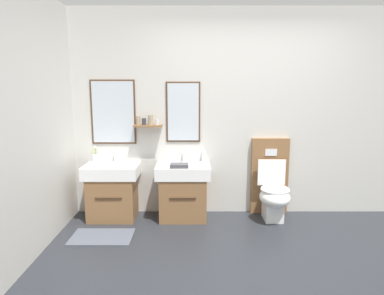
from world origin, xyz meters
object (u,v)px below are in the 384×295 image
object	(u,v)px
soap_dispenser	(205,156)
folded_hand_towel	(180,165)
toothbrush_cup	(96,157)
toilet	(273,189)
vanity_sink_left	(114,190)
vanity_sink_right	(184,190)

from	to	relation	value
soap_dispenser	folded_hand_towel	bearing A→B (deg)	-132.75
toothbrush_cup	soap_dispenser	xyz separation A→B (m)	(1.41, 0.01, 0.02)
toothbrush_cup	soap_dispenser	distance (m)	1.41
toothbrush_cup	toilet	bearing A→B (deg)	-4.05
toilet	toothbrush_cup	bearing A→B (deg)	175.95
soap_dispenser	folded_hand_towel	xyz separation A→B (m)	(-0.31, -0.33, -0.05)
vanity_sink_left	toilet	distance (m)	2.02
vanity_sink_right	folded_hand_towel	bearing A→B (deg)	-104.99
vanity_sink_left	toilet	bearing A→B (deg)	0.28
vanity_sink_left	folded_hand_towel	size ratio (longest dim) A/B	3.16
vanity_sink_right	toothbrush_cup	xyz separation A→B (m)	(-1.15, 0.17, 0.38)
vanity_sink_right	folded_hand_towel	world-z (taller)	folded_hand_towel
toothbrush_cup	folded_hand_towel	xyz separation A→B (m)	(1.11, -0.32, -0.03)
toothbrush_cup	folded_hand_towel	bearing A→B (deg)	-16.14
toilet	folded_hand_towel	size ratio (longest dim) A/B	4.55
vanity_sink_right	toilet	bearing A→B (deg)	0.49
toothbrush_cup	soap_dispenser	size ratio (longest dim) A/B	1.21
toilet	folded_hand_towel	bearing A→B (deg)	-172.23
toilet	toothbrush_cup	xyz separation A→B (m)	(-2.27, 0.16, 0.37)
folded_hand_towel	soap_dispenser	bearing A→B (deg)	47.25
vanity_sink_right	toilet	world-z (taller)	toilet
toilet	soap_dispenser	size ratio (longest dim) A/B	5.80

